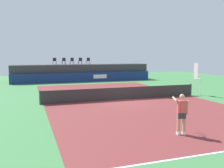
# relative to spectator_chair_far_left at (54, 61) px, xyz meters

# --- Properties ---
(ground_plane) EXTENTS (48.00, 48.00, 0.00)m
(ground_plane) POSITION_rel_spectator_chair_far_left_xyz_m (3.52, -12.50, -2.69)
(ground_plane) COLOR #3D7A42
(court_inner) EXTENTS (12.00, 22.00, 0.00)m
(court_inner) POSITION_rel_spectator_chair_far_left_xyz_m (3.52, -15.50, -2.69)
(court_inner) COLOR maroon
(court_inner) RESTS_ON ground
(sponsor_wall) EXTENTS (18.00, 0.22, 1.20)m
(sponsor_wall) POSITION_rel_spectator_chair_far_left_xyz_m (3.53, -2.00, -2.09)
(sponsor_wall) COLOR navy
(sponsor_wall) RESTS_ON ground
(spectator_platform) EXTENTS (18.00, 2.80, 2.20)m
(spectator_platform) POSITION_rel_spectator_chair_far_left_xyz_m (3.52, -0.20, -1.59)
(spectator_platform) COLOR #38383D
(spectator_platform) RESTS_ON ground
(spectator_chair_far_left) EXTENTS (0.47, 0.47, 0.89)m
(spectator_chair_far_left) POSITION_rel_spectator_chair_far_left_xyz_m (0.00, 0.00, 0.00)
(spectator_chair_far_left) COLOR #1E232D
(spectator_chair_far_left) RESTS_ON spectator_platform
(spectator_chair_left) EXTENTS (0.45, 0.45, 0.89)m
(spectator_chair_left) POSITION_rel_spectator_chair_far_left_xyz_m (1.12, -0.57, 0.00)
(spectator_chair_left) COLOR #1E232D
(spectator_chair_left) RESTS_ON spectator_platform
(spectator_chair_center) EXTENTS (0.47, 0.47, 0.89)m
(spectator_chair_center) POSITION_rel_spectator_chair_far_left_xyz_m (2.22, -0.31, 0.00)
(spectator_chair_center) COLOR #1E232D
(spectator_chair_center) RESTS_ON spectator_platform
(spectator_chair_right) EXTENTS (0.45, 0.45, 0.89)m
(spectator_chair_right) POSITION_rel_spectator_chair_far_left_xyz_m (3.29, -0.50, 0.00)
(spectator_chair_right) COLOR #1E232D
(spectator_chair_right) RESTS_ON spectator_platform
(spectator_chair_far_right) EXTENTS (0.45, 0.45, 0.89)m
(spectator_chair_far_right) POSITION_rel_spectator_chair_far_left_xyz_m (4.45, -0.15, 0.00)
(spectator_chair_far_right) COLOR #1E232D
(spectator_chair_far_right) RESTS_ON spectator_platform
(umpire_chair) EXTENTS (0.49, 0.49, 2.76)m
(umpire_chair) POSITION_rel_spectator_chair_far_left_xyz_m (10.23, -15.51, -1.11)
(umpire_chair) COLOR white
(umpire_chair) RESTS_ON ground
(tennis_net) EXTENTS (12.40, 0.02, 0.95)m
(tennis_net) POSITION_rel_spectator_chair_far_left_xyz_m (3.52, -15.50, -2.22)
(tennis_net) COLOR #2D2D2D
(tennis_net) RESTS_ON ground
(net_post_near) EXTENTS (0.10, 0.10, 1.00)m
(net_post_near) POSITION_rel_spectator_chair_far_left_xyz_m (-2.68, -15.50, -2.19)
(net_post_near) COLOR #4C4C51
(net_post_near) RESTS_ON ground
(net_post_far) EXTENTS (0.10, 0.10, 1.00)m
(net_post_far) POSITION_rel_spectator_chair_far_left_xyz_m (9.72, -15.50, -2.19)
(net_post_far) COLOR #4C4C51
(net_post_far) RESTS_ON ground
(tennis_player) EXTENTS (0.55, 1.25, 1.77)m
(tennis_player) POSITION_rel_spectator_chair_far_left_xyz_m (2.75, -24.26, -1.73)
(tennis_player) COLOR white
(tennis_player) RESTS_ON court_inner
(tennis_ball) EXTENTS (0.07, 0.07, 0.07)m
(tennis_ball) POSITION_rel_spectator_chair_far_left_xyz_m (2.22, -10.72, -2.66)
(tennis_ball) COLOR #D8EA33
(tennis_ball) RESTS_ON court_inner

